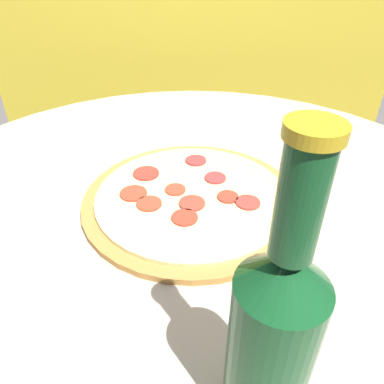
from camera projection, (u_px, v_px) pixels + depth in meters
table at (190, 281)px, 0.66m from camera, size 1.04×1.04×0.77m
fence_panel at (192, 22)px, 1.21m from camera, size 1.37×0.04×1.75m
pizza at (192, 198)px, 0.58m from camera, size 0.34×0.34×0.02m
beer_bottle at (267, 338)px, 0.27m from camera, size 0.07×0.07×0.28m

